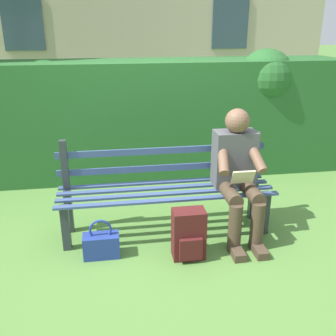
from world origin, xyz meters
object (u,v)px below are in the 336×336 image
(park_bench, at_px, (165,188))
(backpack, at_px, (189,235))
(person_seated, at_px, (238,172))
(handbag, at_px, (101,244))

(park_bench, bearing_deg, backpack, 104.05)
(park_bench, distance_m, backpack, 0.55)
(park_bench, height_order, person_seated, person_seated)
(park_bench, distance_m, person_seated, 0.68)
(park_bench, relative_size, person_seated, 1.68)
(handbag, bearing_deg, park_bench, -148.11)
(person_seated, relative_size, backpack, 2.69)
(park_bench, xyz_separation_m, backpack, (-0.12, 0.49, -0.22))
(park_bench, relative_size, backpack, 4.53)
(person_seated, height_order, handbag, person_seated)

